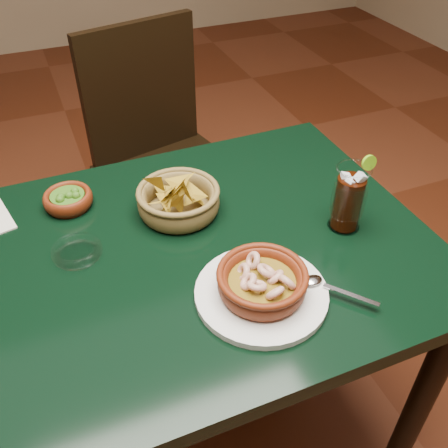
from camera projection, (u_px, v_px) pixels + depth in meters
name	position (u px, v px, depth m)	size (l,w,h in m)	color
ground	(180.00, 431.00, 1.55)	(7.00, 7.00, 0.00)	#471C0C
dining_table	(164.00, 287.00, 1.14)	(1.20, 0.80, 0.75)	black
dining_chair	(164.00, 157.00, 1.78)	(0.54, 0.54, 0.97)	black
shrimp_plate	(262.00, 285.00, 0.97)	(0.32, 0.26, 0.08)	silver
chip_basket	(178.00, 200.00, 1.17)	(0.23, 0.23, 0.14)	brown
guacamole_ramekin	(68.00, 199.00, 1.19)	(0.14, 0.14, 0.05)	#541B0A
cola_drink	(349.00, 199.00, 1.10)	(0.16, 0.16, 0.18)	white
glass_ashtray	(77.00, 251.00, 1.07)	(0.12, 0.12, 0.03)	white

